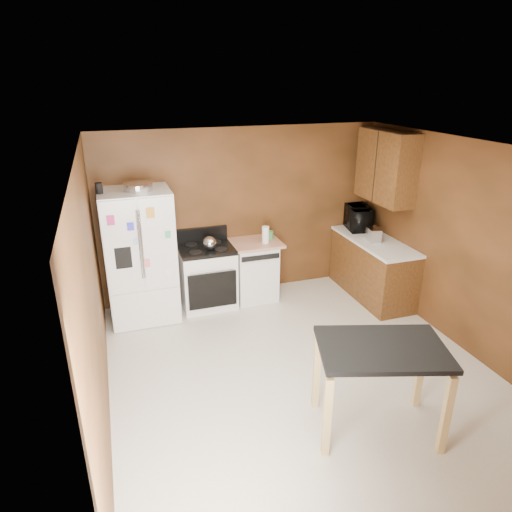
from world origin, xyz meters
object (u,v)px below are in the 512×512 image
pen_cup (99,188)px  gas_range (207,276)px  toaster (373,234)px  refrigerator (140,256)px  paper_towel (265,235)px  green_canister (270,235)px  dishwasher (254,269)px  kettle (210,243)px  microwave (357,218)px  roasting_pan (138,187)px  island (381,360)px

pen_cup → gas_range: size_ratio=0.12×
toaster → refrigerator: size_ratio=0.15×
pen_cup → paper_towel: 2.35m
toaster → gas_range: (-2.38, 0.50, -0.53)m
gas_range → green_canister: bearing=4.6°
pen_cup → dishwasher: 2.49m
kettle → dishwasher: 0.89m
microwave → pen_cup: bearing=104.7°
pen_cup → kettle: size_ratio=0.69×
roasting_pan → gas_range: size_ratio=0.33×
green_canister → microwave: size_ratio=0.20×
refrigerator → roasting_pan: bearing=-22.6°
green_canister → dishwasher: bearing=-168.3°
island → paper_towel: bearing=91.5°
island → dishwasher: bearing=94.3°
kettle → paper_towel: size_ratio=0.79×
microwave → island: 3.46m
refrigerator → gas_range: 1.01m
green_canister → refrigerator: (-1.89, -0.14, -0.05)m
kettle → green_canister: 0.97m
kettle → dishwasher: kettle is taller
green_canister → gas_range: 1.10m
refrigerator → pen_cup: bearing=-173.9°
refrigerator → dishwasher: refrigerator is taller
microwave → refrigerator: size_ratio=0.33×
kettle → island: (0.92, -2.88, -0.24)m
pen_cup → green_canister: size_ratio=1.10×
roasting_pan → microwave: roasting_pan is taller
green_canister → kettle: bearing=-168.7°
gas_range → roasting_pan: bearing=-174.3°
pen_cup → microwave: (3.78, 0.22, -0.80)m
paper_towel → toaster: 1.57m
refrigerator → dishwasher: (1.63, 0.09, -0.45)m
gas_range → dishwasher: 0.72m
dishwasher → island: bearing=-85.7°
dishwasher → gas_range: bearing=-178.1°
roasting_pan → dishwasher: (1.57, 0.11, -1.39)m
pen_cup → refrigerator: 1.05m
island → roasting_pan: bearing=121.8°
green_canister → microwave: microwave is taller
pen_cup → kettle: 1.61m
kettle → island: 3.03m
kettle → dishwasher: (0.69, 0.14, -0.54)m
kettle → green_canister: kettle is taller
kettle → gas_range: bearing=106.4°
microwave → dishwasher: (-1.74, -0.09, -0.61)m
microwave → gas_range: bearing=104.0°
paper_towel → dishwasher: paper_towel is taller
gas_range → microwave: bearing=2.6°
dishwasher → roasting_pan: bearing=-176.0°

